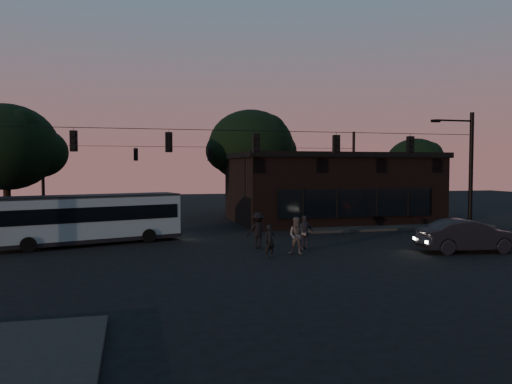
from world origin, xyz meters
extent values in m
plane|color=black|center=(0.00, 0.00, 0.00)|extent=(120.00, 120.00, 0.00)
cube|color=black|center=(12.00, 14.00, 0.07)|extent=(14.00, 10.00, 0.15)
cube|color=black|center=(-14.00, 14.00, 0.07)|extent=(14.00, 10.00, 0.15)
cube|color=black|center=(9.00, 16.00, 2.50)|extent=(15.00, 10.00, 5.00)
cube|color=black|center=(9.00, 16.00, 5.20)|extent=(15.40, 10.40, 0.40)
cube|color=black|center=(9.00, 10.88, 1.80)|extent=(11.50, 0.18, 2.00)
cylinder|color=black|center=(4.00, 22.00, 2.00)|extent=(0.44, 0.44, 4.00)
ellipsoid|color=black|center=(4.00, 22.00, 6.20)|extent=(7.60, 7.60, 6.46)
cylinder|color=black|center=(18.00, 18.00, 1.50)|extent=(0.44, 0.44, 3.00)
ellipsoid|color=black|center=(18.00, 18.00, 4.65)|extent=(5.20, 5.20, 4.42)
cylinder|color=black|center=(-14.00, 13.00, 1.80)|extent=(0.44, 0.44, 3.60)
ellipsoid|color=black|center=(-14.00, 13.00, 5.58)|extent=(6.40, 6.40, 5.44)
cylinder|color=black|center=(13.00, 4.00, 3.75)|extent=(0.24, 0.24, 7.50)
cylinder|color=black|center=(0.00, 4.00, 6.20)|extent=(26.00, 0.03, 0.03)
cube|color=black|center=(-9.00, 4.00, 5.55)|extent=(0.34, 0.30, 1.00)
cube|color=black|center=(-4.50, 4.00, 5.55)|extent=(0.34, 0.30, 1.00)
cube|color=black|center=(0.00, 4.00, 5.55)|extent=(0.34, 0.30, 1.00)
cube|color=black|center=(4.50, 4.00, 5.55)|extent=(0.34, 0.30, 1.00)
cube|color=black|center=(9.00, 4.00, 5.55)|extent=(0.34, 0.30, 1.00)
cylinder|color=black|center=(-13.00, 20.00, 3.75)|extent=(0.24, 0.24, 7.50)
cylinder|color=black|center=(13.00, 20.00, 3.75)|extent=(0.24, 0.24, 7.50)
cylinder|color=black|center=(0.00, 20.00, 6.00)|extent=(26.00, 0.03, 0.03)
cube|color=black|center=(-6.00, 20.00, 5.35)|extent=(0.34, 0.30, 1.00)
cube|color=black|center=(0.00, 20.00, 5.35)|extent=(0.34, 0.30, 1.00)
cube|color=black|center=(6.00, 20.00, 5.35)|extent=(0.34, 0.30, 1.00)
cube|color=gray|center=(-8.52, 7.68, 1.54)|extent=(9.91, 5.06, 2.29)
cube|color=black|center=(-8.52, 7.68, 1.76)|extent=(9.56, 4.98, 0.79)
cube|color=black|center=(-8.52, 7.68, 2.69)|extent=(9.91, 5.06, 0.13)
cube|color=black|center=(-8.52, 7.68, 0.31)|extent=(10.03, 5.15, 0.22)
cylinder|color=black|center=(-11.42, 5.59, 0.40)|extent=(0.82, 0.45, 0.79)
cylinder|color=black|center=(-12.09, 7.69, 0.40)|extent=(0.82, 0.45, 0.79)
cylinder|color=black|center=(-5.41, 7.52, 0.40)|extent=(0.82, 0.45, 0.79)
cylinder|color=black|center=(-6.09, 9.62, 0.40)|extent=(0.82, 0.45, 0.79)
imported|color=black|center=(10.19, 0.43, 0.83)|extent=(5.18, 2.28, 1.66)
imported|color=black|center=(0.00, 1.28, 0.79)|extent=(0.65, 0.51, 1.57)
imported|color=#4C4645|center=(1.56, 1.84, 0.92)|extent=(1.12, 1.04, 1.85)
imported|color=#222129|center=(2.44, 3.24, 0.89)|extent=(1.11, 0.66, 1.77)
imported|color=black|center=(0.14, 4.14, 0.95)|extent=(1.24, 0.72, 1.91)
camera|label=1|loc=(-6.30, -21.34, 4.26)|focal=35.00mm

